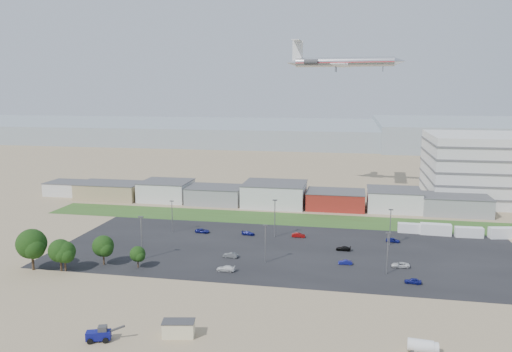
% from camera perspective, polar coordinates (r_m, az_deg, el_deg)
% --- Properties ---
extents(ground, '(700.00, 700.00, 0.00)m').
position_cam_1_polar(ground, '(114.26, -0.39, -11.43)').
color(ground, '#998361').
rests_on(ground, ground).
extents(parking_lot, '(120.00, 50.00, 0.01)m').
position_cam_1_polar(parking_lot, '(132.09, 3.48, -8.47)').
color(parking_lot, black).
rests_on(parking_lot, ground).
extents(grass_strip, '(160.00, 16.00, 0.02)m').
position_cam_1_polar(grass_strip, '(163.15, 3.20, -4.90)').
color(grass_strip, '#35541F').
rests_on(grass_strip, ground).
extents(hills_backdrop, '(700.00, 200.00, 9.00)m').
position_cam_1_polar(hills_backdrop, '(421.48, 13.50, 4.51)').
color(hills_backdrop, gray).
rests_on(hills_backdrop, ground).
extents(building_row, '(170.00, 20.00, 8.00)m').
position_cam_1_polar(building_row, '(183.33, -1.26, -1.96)').
color(building_row, silver).
rests_on(building_row, ground).
extents(portable_shed, '(5.93, 3.83, 2.77)m').
position_cam_1_polar(portable_shed, '(89.53, -8.84, -16.85)').
color(portable_shed, beige).
rests_on(portable_shed, ground).
extents(telehandler, '(6.75, 4.06, 2.67)m').
position_cam_1_polar(telehandler, '(90.95, -17.57, -16.81)').
color(telehandler, '#0C0E61').
rests_on(telehandler, ground).
extents(storage_tank_nw, '(4.20, 2.41, 2.41)m').
position_cam_1_polar(storage_tank_nw, '(87.92, 18.30, -17.92)').
color(storage_tank_nw, silver).
rests_on(storage_tank_nw, ground).
extents(storage_tank_ne, '(3.71, 1.87, 2.22)m').
position_cam_1_polar(storage_tank_ne, '(87.91, 18.87, -18.02)').
color(storage_tank_ne, silver).
rests_on(storage_tank_ne, ground).
extents(box_trailer_a, '(7.34, 2.55, 2.72)m').
position_cam_1_polar(box_trailer_a, '(154.03, 17.25, -5.71)').
color(box_trailer_a, silver).
rests_on(box_trailer_a, ground).
extents(box_trailer_b, '(8.62, 2.97, 3.20)m').
position_cam_1_polar(box_trailer_b, '(154.16, 19.85, -5.75)').
color(box_trailer_b, silver).
rests_on(box_trailer_b, ground).
extents(box_trailer_c, '(7.70, 2.72, 2.85)m').
position_cam_1_polar(box_trailer_c, '(155.19, 23.16, -5.93)').
color(box_trailer_c, silver).
rests_on(box_trailer_c, ground).
extents(box_trailer_d, '(8.45, 3.99, 3.05)m').
position_cam_1_polar(box_trailer_d, '(158.21, 26.46, -5.84)').
color(box_trailer_d, silver).
rests_on(box_trailer_d, ground).
extents(tree_far_left, '(7.39, 7.39, 11.08)m').
position_cam_1_polar(tree_far_left, '(127.51, -24.26, -7.41)').
color(tree_far_left, black).
rests_on(tree_far_left, ground).
extents(tree_left, '(5.72, 5.72, 8.58)m').
position_cam_1_polar(tree_left, '(124.66, -21.47, -8.21)').
color(tree_left, black).
rests_on(tree_left, ground).
extents(tree_mid, '(5.40, 5.40, 8.11)m').
position_cam_1_polar(tree_mid, '(124.25, -21.03, -8.35)').
color(tree_mid, black).
rests_on(tree_mid, ground).
extents(tree_right, '(5.44, 5.44, 8.17)m').
position_cam_1_polar(tree_right, '(125.68, -17.07, -7.91)').
color(tree_right, black).
rests_on(tree_right, ground).
extents(tree_near, '(3.93, 3.93, 5.89)m').
position_cam_1_polar(tree_near, '(121.94, -13.37, -8.84)').
color(tree_near, black).
rests_on(tree_near, ground).
extents(lightpole_front_l, '(1.28, 0.53, 10.88)m').
position_cam_1_polar(lightpole_front_l, '(126.83, -12.94, -6.91)').
color(lightpole_front_l, slate).
rests_on(lightpole_front_l, ground).
extents(lightpole_front_m, '(1.11, 0.46, 9.43)m').
position_cam_1_polar(lightpole_front_m, '(121.60, 1.07, -7.75)').
color(lightpole_front_m, slate).
rests_on(lightpole_front_m, ground).
extents(lightpole_front_r, '(1.15, 0.48, 9.74)m').
position_cam_1_polar(lightpole_front_r, '(117.98, 14.79, -8.56)').
color(lightpole_front_r, slate).
rests_on(lightpole_front_r, ground).
extents(lightpole_back_l, '(1.12, 0.47, 9.52)m').
position_cam_1_polar(lightpole_back_l, '(148.67, -9.56, -4.60)').
color(lightpole_back_l, slate).
rests_on(lightpole_back_l, ground).
extents(lightpole_back_m, '(1.27, 0.53, 10.82)m').
position_cam_1_polar(lightpole_back_m, '(142.08, 2.17, -4.87)').
color(lightpole_back_m, slate).
rests_on(lightpole_back_m, ground).
extents(lightpole_back_r, '(1.17, 0.49, 9.95)m').
position_cam_1_polar(lightpole_back_r, '(139.39, 15.08, -5.68)').
color(lightpole_back_r, slate).
rests_on(lightpole_back_r, ground).
extents(airliner, '(48.87, 35.05, 13.82)m').
position_cam_1_polar(airliner, '(204.07, 10.05, 12.71)').
color(airliner, silver).
extents(parked_car_0, '(4.36, 2.26, 1.18)m').
position_cam_1_polar(parked_car_0, '(124.44, 16.16, -9.73)').
color(parked_car_0, silver).
rests_on(parked_car_0, ground).
extents(parked_car_1, '(3.42, 1.39, 1.10)m').
position_cam_1_polar(parked_car_1, '(123.41, 10.17, -9.67)').
color(parked_car_1, navy).
rests_on(parked_car_1, ground).
extents(parked_car_2, '(3.70, 1.81, 1.21)m').
position_cam_1_polar(parked_car_2, '(115.37, 17.49, -11.36)').
color(parked_car_2, navy).
rests_on(parked_car_2, ground).
extents(parked_car_3, '(4.41, 1.85, 1.27)m').
position_cam_1_polar(parked_car_3, '(117.49, -3.49, -10.51)').
color(parked_car_3, silver).
rests_on(parked_car_3, ground).
extents(parked_car_4, '(3.90, 1.66, 1.25)m').
position_cam_1_polar(parked_car_4, '(126.41, -2.93, -9.02)').
color(parked_car_4, '#595B5E').
rests_on(parked_car_4, ground).
extents(parked_car_6, '(3.98, 1.98, 1.11)m').
position_cam_1_polar(parked_car_6, '(145.00, -0.89, -6.55)').
color(parked_car_6, navy).
rests_on(parked_car_6, ground).
extents(parked_car_8, '(3.89, 1.93, 1.28)m').
position_cam_1_polar(parked_car_8, '(143.39, 15.38, -7.06)').
color(parked_car_8, navy).
rests_on(parked_car_8, ground).
extents(parked_car_9, '(4.41, 2.36, 1.18)m').
position_cam_1_polar(parked_car_9, '(148.11, -6.15, -6.24)').
color(parked_car_9, navy).
rests_on(parked_car_9, ground).
extents(parked_car_11, '(3.84, 1.39, 1.26)m').
position_cam_1_polar(parked_car_11, '(143.34, 4.88, -6.75)').
color(parked_car_11, maroon).
rests_on(parked_car_11, ground).
extents(parked_car_12, '(3.96, 1.83, 1.12)m').
position_cam_1_polar(parked_car_12, '(133.46, 9.96, -8.16)').
color(parked_car_12, black).
rests_on(parked_car_12, ground).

